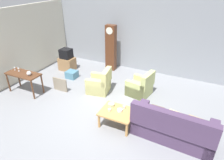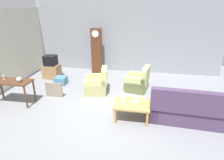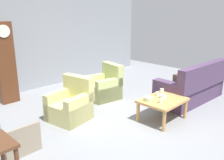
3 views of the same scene
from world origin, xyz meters
name	(u,v)px [view 1 (image 1 of 3)]	position (x,y,z in m)	size (l,w,h in m)	color
ground_plane	(105,111)	(0.00, 0.00, 0.00)	(10.40, 10.40, 0.00)	gray
garage_door_wall	(143,35)	(0.00, 3.60, 1.60)	(8.40, 0.16, 3.20)	gray
pegboard_wall_left	(13,47)	(-4.20, 0.40, 1.44)	(0.12, 6.40, 2.88)	beige
couch_floral	(172,128)	(2.15, -0.33, 0.36)	(2.14, 0.99, 1.04)	#4C3856
armchair_olive_near	(100,84)	(-0.75, 1.01, 0.31)	(0.91, 0.88, 0.92)	#CCC67A
armchair_olive_far	(140,87)	(0.69, 1.45, 0.31)	(0.91, 0.89, 0.92)	#BEC87A
coffee_table_wood	(117,113)	(0.62, -0.43, 0.40)	(0.96, 0.76, 0.47)	tan
console_table_dark	(24,76)	(-3.20, -0.22, 0.66)	(1.30, 0.56, 0.77)	#56331E
grandfather_clock	(111,48)	(-1.25, 3.00, 1.03)	(0.44, 0.30, 2.04)	#562D19
tv_stand_cabinet	(67,64)	(-3.04, 2.08, 0.29)	(0.68, 0.52, 0.57)	#997047
tv_crt	(66,54)	(-3.04, 2.08, 0.78)	(0.48, 0.44, 0.42)	black
framed_picture_leaning	(60,85)	(-2.12, 0.41, 0.26)	(0.60, 0.05, 0.51)	gray
storage_box_blue	(72,74)	(-2.37, 1.48, 0.15)	(0.44, 0.41, 0.30)	teal
glass_dome_cloche	(29,73)	(-2.88, -0.23, 0.85)	(0.16, 0.16, 0.16)	silver
cup_white_porcelain	(132,108)	(0.97, -0.17, 0.52)	(0.08, 0.08, 0.10)	white
cup_blue_rimmed	(124,107)	(0.73, -0.21, 0.51)	(0.07, 0.07, 0.08)	silver
cup_cream_tall	(109,110)	(0.41, -0.51, 0.51)	(0.09, 0.09, 0.08)	beige
bowl_white_stacked	(120,110)	(0.68, -0.40, 0.51)	(0.15, 0.15, 0.07)	white
bowl_shallow_green	(111,105)	(0.34, -0.26, 0.51)	(0.19, 0.19, 0.08)	#B2C69E
wine_glass_tall	(15,68)	(-3.68, -0.14, 0.88)	(0.06, 0.06, 0.16)	silver
wine_glass_mid	(18,68)	(-3.47, -0.15, 0.90)	(0.06, 0.06, 0.20)	silver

